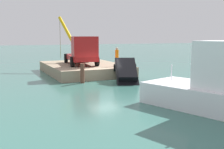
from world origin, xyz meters
TOP-DOWN VIEW (x-y plane):
  - ground at (0.00, 0.00)m, footprint 200.00×200.00m
  - dock at (-5.38, 0.00)m, footprint 10.30×7.39m
  - crane_truck at (-4.41, -0.54)m, footprint 9.58×3.34m
  - dock_worker at (-1.98, 2.25)m, footprint 0.34×0.34m
  - salvaged_car at (1.65, 1.43)m, footprint 4.51×3.23m
  - piling_near at (0.34, -2.07)m, footprint 0.34×0.34m
  - piling_mid at (0.29, 2.02)m, footprint 0.34×0.34m

SIDE VIEW (x-z plane):
  - ground at x=0.00m, z-range 0.00..0.00m
  - dock at x=-5.38m, z-range 0.00..0.98m
  - salvaged_car at x=1.65m, z-range -0.81..2.14m
  - piling_near at x=0.34m, z-range 0.00..1.65m
  - piling_mid at x=0.29m, z-range 0.00..1.85m
  - dock_worker at x=-1.98m, z-range 1.01..2.83m
  - crane_truck at x=-4.41m, z-range -0.27..5.01m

